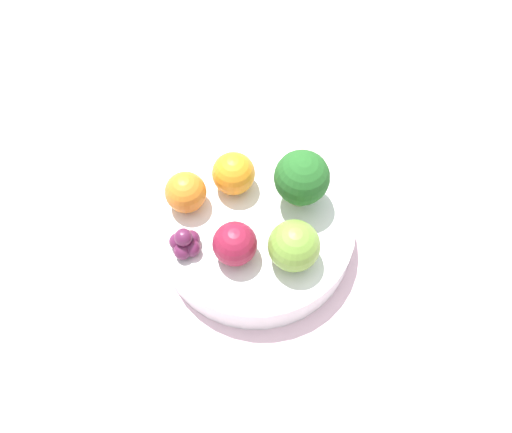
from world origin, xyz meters
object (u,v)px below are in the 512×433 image
object	(u,v)px
broccoli	(302,178)
bowl	(256,230)
apple_red	(294,246)
orange_front	(234,173)
grape_cluster	(185,243)
orange_back	(186,192)
apple_green	(236,244)

from	to	relation	value
broccoli	bowl	bearing A→B (deg)	-120.44
apple_red	orange_front	bearing A→B (deg)	153.15
broccoli	grape_cluster	distance (m)	0.14
broccoli	orange_front	xyz separation A→B (m)	(-0.07, -0.02, -0.02)
apple_red	orange_back	xyz separation A→B (m)	(-0.13, 0.00, -0.00)
bowl	grape_cluster	bearing A→B (deg)	-127.01
apple_red	grape_cluster	distance (m)	0.11
apple_red	orange_front	world-z (taller)	apple_red
apple_green	orange_back	distance (m)	0.08
apple_green	orange_back	world-z (taller)	apple_green
bowl	orange_back	distance (m)	0.09
orange_front	grape_cluster	distance (m)	0.09
bowl	orange_back	world-z (taller)	orange_back
orange_back	grape_cluster	distance (m)	0.06
apple_green	orange_back	size ratio (longest dim) A/B	1.02
apple_green	grape_cluster	xyz separation A→B (m)	(-0.05, -0.02, -0.01)
orange_back	apple_red	bearing A→B (deg)	-1.97
bowl	broccoli	world-z (taller)	broccoli
apple_red	orange_back	world-z (taller)	apple_red
grape_cluster	orange_back	bearing A→B (deg)	120.77
broccoli	apple_green	distance (m)	0.10
broccoli	orange_back	distance (m)	0.12
apple_red	apple_green	size ratio (longest dim) A/B	1.16
apple_red	orange_back	distance (m)	0.13
broccoli	apple_red	distance (m)	0.07
orange_front	grape_cluster	size ratio (longest dim) A/B	1.35
broccoli	grape_cluster	size ratio (longest dim) A/B	2.00
apple_red	orange_front	size ratio (longest dim) A/B	1.12
bowl	grape_cluster	size ratio (longest dim) A/B	6.15
bowl	orange_front	bearing A→B (deg)	146.26
broccoli	apple_red	size ratio (longest dim) A/B	1.33
broccoli	apple_green	size ratio (longest dim) A/B	1.54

